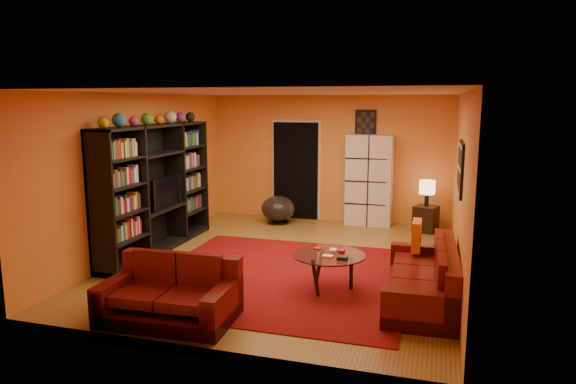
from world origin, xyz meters
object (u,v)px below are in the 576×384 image
(entertainment_unit, at_px, (156,188))
(loveseat, at_px, (172,294))
(coffee_table, at_px, (329,258))
(table_lamp, at_px, (427,188))
(tv, at_px, (162,192))
(storage_cabinet, at_px, (369,180))
(bowl_chair, at_px, (278,209))
(sofa, at_px, (428,279))
(side_table, at_px, (426,219))

(entertainment_unit, bearing_deg, loveseat, -56.50)
(entertainment_unit, bearing_deg, coffee_table, -18.12)
(loveseat, bearing_deg, table_lamp, -30.76)
(tv, height_order, storage_cabinet, storage_cabinet)
(bowl_chair, relative_size, table_lamp, 1.41)
(sofa, distance_m, coffee_table, 1.28)
(bowl_chair, distance_m, table_lamp, 2.98)
(entertainment_unit, relative_size, table_lamp, 6.08)
(bowl_chair, height_order, side_table, bowl_chair)
(loveseat, bearing_deg, coffee_table, -50.29)
(storage_cabinet, bearing_deg, bowl_chair, -165.38)
(loveseat, relative_size, coffee_table, 1.58)
(entertainment_unit, distance_m, sofa, 4.60)
(coffee_table, height_order, storage_cabinet, storage_cabinet)
(entertainment_unit, bearing_deg, bowl_chair, 60.33)
(coffee_table, bearing_deg, table_lamp, 72.22)
(coffee_table, relative_size, table_lamp, 1.95)
(tv, height_order, loveseat, tv)
(loveseat, bearing_deg, tv, 29.51)
(entertainment_unit, xyz_separation_m, storage_cabinet, (3.15, 2.80, -0.14))
(sofa, bearing_deg, storage_cabinet, 106.04)
(loveseat, xyz_separation_m, side_table, (2.69, 4.95, -0.04))
(loveseat, bearing_deg, side_table, -30.76)
(bowl_chair, bearing_deg, tv, -119.62)
(coffee_table, bearing_deg, entertainment_unit, 161.88)
(loveseat, height_order, coffee_table, loveseat)
(loveseat, distance_m, storage_cabinet, 5.48)
(sofa, bearing_deg, bowl_chair, 129.47)
(entertainment_unit, relative_size, bowl_chair, 4.33)
(entertainment_unit, height_order, sofa, entertainment_unit)
(coffee_table, distance_m, bowl_chair, 3.85)
(bowl_chair, relative_size, side_table, 1.39)
(tv, xyz_separation_m, storage_cabinet, (3.10, 2.72, -0.07))
(storage_cabinet, bearing_deg, loveseat, -104.96)
(entertainment_unit, xyz_separation_m, sofa, (4.41, -1.07, -0.76))
(tv, bearing_deg, loveseat, -148.20)
(entertainment_unit, distance_m, storage_cabinet, 4.22)
(sofa, distance_m, table_lamp, 3.65)
(sofa, height_order, storage_cabinet, storage_cabinet)
(coffee_table, xyz_separation_m, bowl_chair, (-1.78, 3.41, -0.14))
(coffee_table, bearing_deg, bowl_chair, 117.59)
(storage_cabinet, height_order, table_lamp, storage_cabinet)
(tv, xyz_separation_m, side_table, (4.24, 2.45, -0.73))
(tv, distance_m, coffee_table, 3.33)
(tv, xyz_separation_m, table_lamp, (4.24, 2.45, -0.13))
(storage_cabinet, bearing_deg, side_table, -11.46)
(loveseat, relative_size, storage_cabinet, 0.83)
(entertainment_unit, xyz_separation_m, coffee_table, (3.14, -1.03, -0.61))
(loveseat, xyz_separation_m, bowl_chair, (-0.24, 4.80, 0.02))
(side_table, bearing_deg, sofa, -88.05)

